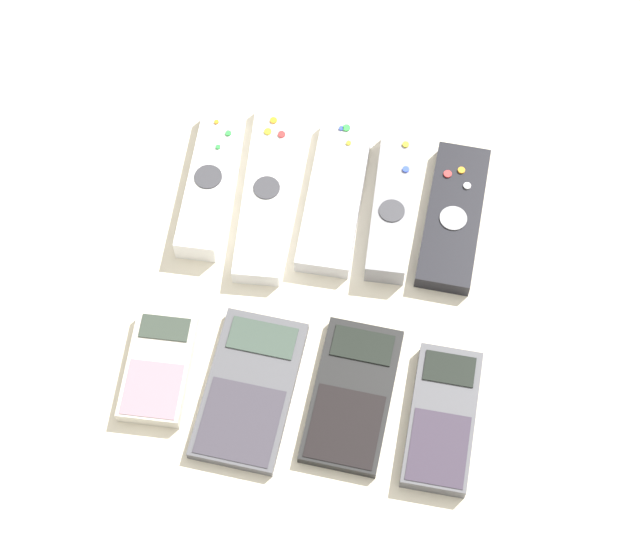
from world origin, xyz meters
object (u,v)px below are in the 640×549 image
remote_1 (268,189)px  remote_3 (393,203)px  calculator_0 (159,367)px  calculator_1 (250,389)px  calculator_3 (442,418)px  calculator_2 (352,395)px  remote_2 (332,194)px  remote_0 (210,179)px  remote_4 (453,217)px

remote_1 → remote_3: (0.14, 0.00, 0.00)m
remote_1 → calculator_0: bearing=-111.4°
calculator_1 → calculator_3: calculator_3 is taller
calculator_2 → remote_1: bearing=122.9°
calculator_2 → remote_2: bearing=106.9°
remote_3 → calculator_2: (-0.01, -0.22, -0.01)m
calculator_0 → calculator_1: 0.09m
remote_0 → remote_3: size_ratio=1.03×
calculator_1 → calculator_3: 0.19m
remote_1 → calculator_3: (0.21, -0.23, -0.00)m
calculator_1 → calculator_3: (0.19, -0.00, 0.00)m
remote_4 → calculator_3: (0.01, -0.23, -0.00)m
remote_0 → remote_4: remote_0 is taller
remote_3 → remote_4: remote_3 is taller
remote_1 → remote_4: 0.20m
remote_3 → calculator_2: remote_3 is taller
calculator_2 → remote_0: bearing=133.8°
remote_0 → remote_2: 0.13m
calculator_3 → calculator_1: bearing=-179.0°
calculator_1 → calculator_2: size_ratio=1.05×
remote_2 → remote_4: (0.13, -0.01, -0.00)m
remote_1 → calculator_2: size_ratio=1.44×
remote_1 → calculator_3: size_ratio=1.54×
remote_1 → calculator_0: remote_1 is taller
remote_3 → calculator_1: size_ratio=1.11×
calculator_2 → calculator_3: (0.09, -0.01, 0.00)m
calculator_0 → calculator_3: same height
remote_2 → calculator_0: bearing=-121.5°
calculator_1 → calculator_2: same height
remote_1 → remote_2: bearing=0.8°
remote_1 → remote_2: size_ratio=1.19×
remote_3 → calculator_3: remote_3 is taller
remote_2 → remote_4: size_ratio=1.08×
remote_0 → calculator_1: remote_0 is taller
remote_2 → calculator_1: remote_2 is taller
calculator_3 → remote_0: bearing=141.6°
remote_4 → calculator_2: 0.23m
remote_0 → remote_1: (0.06, -0.00, -0.00)m
calculator_3 → remote_3: bearing=110.0°
remote_2 → remote_4: bearing=-2.7°
remote_4 → calculator_3: remote_4 is taller
remote_1 → calculator_1: size_ratio=1.37×
remote_0 → calculator_1: (0.09, -0.23, -0.01)m
remote_0 → calculator_3: size_ratio=1.28×
calculator_1 → remote_0: bearing=114.1°
remote_2 → calculator_3: bearing=-58.0°
remote_3 → remote_2: bearing=175.8°
remote_0 → calculator_1: size_ratio=1.15×
remote_0 → remote_4: 0.26m
remote_4 → calculator_0: size_ratio=1.48×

